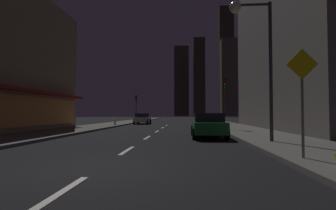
% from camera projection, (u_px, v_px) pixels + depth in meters
% --- Properties ---
extents(ground_plane, '(78.00, 136.00, 0.10)m').
position_uv_depth(ground_plane, '(170.00, 123.00, 38.40)').
color(ground_plane, black).
extents(sidewalk_right, '(4.00, 76.00, 0.15)m').
position_uv_depth(sidewalk_right, '(217.00, 123.00, 37.94)').
color(sidewalk_right, '#605E59').
rests_on(sidewalk_right, ground).
extents(sidewalk_left, '(4.00, 76.00, 0.15)m').
position_uv_depth(sidewalk_left, '(125.00, 122.00, 38.87)').
color(sidewalk_left, '#605E59').
rests_on(sidewalk_left, ground).
extents(lane_marking_center, '(0.16, 28.20, 0.01)m').
position_uv_depth(lane_marking_center, '(153.00, 134.00, 17.47)').
color(lane_marking_center, silver).
rests_on(lane_marking_center, ground).
extents(building_apartment_right, '(11.00, 20.00, 15.45)m').
position_uv_depth(building_apartment_right, '(328.00, 40.00, 21.75)').
color(building_apartment_right, slate).
rests_on(building_apartment_right, ground).
extents(skyscraper_distant_tall, '(7.99, 7.13, 38.57)m').
position_uv_depth(skyscraper_distant_tall, '(182.00, 82.00, 140.98)').
color(skyscraper_distant_tall, '#403D30').
rests_on(skyscraper_distant_tall, ground).
extents(skyscraper_distant_mid, '(5.90, 6.18, 40.44)m').
position_uv_depth(skyscraper_distant_mid, '(199.00, 77.00, 131.31)').
color(skyscraper_distant_mid, '#363328').
rests_on(skyscraper_distant_mid, ground).
extents(skyscraper_distant_short, '(8.36, 8.01, 42.03)m').
position_uv_depth(skyscraper_distant_short, '(229.00, 78.00, 138.17)').
color(skyscraper_distant_short, brown).
rests_on(skyscraper_distant_short, ground).
extents(skyscraper_distant_slender, '(8.84, 6.67, 68.09)m').
position_uv_depth(skyscraper_distant_slender, '(226.00, 61.00, 158.02)').
color(skyscraper_distant_slender, '#353328').
rests_on(skyscraper_distant_slender, ground).
extents(car_parked_near, '(1.98, 4.24, 1.45)m').
position_uv_depth(car_parked_near, '(208.00, 125.00, 15.04)').
color(car_parked_near, '#1E722D').
rests_on(car_parked_near, ground).
extents(car_parked_far, '(1.98, 4.24, 1.45)m').
position_uv_depth(car_parked_far, '(142.00, 119.00, 34.60)').
color(car_parked_far, silver).
rests_on(car_parked_far, ground).
extents(fire_hydrant_far_left, '(0.42, 0.30, 0.65)m').
position_uv_depth(fire_hydrant_far_left, '(115.00, 122.00, 29.34)').
color(fire_hydrant_far_left, '#B2B2B2').
rests_on(fire_hydrant_far_left, sidewalk_left).
extents(traffic_light_near_right, '(0.32, 0.48, 4.20)m').
position_uv_depth(traffic_light_near_right, '(224.00, 92.00, 21.18)').
color(traffic_light_near_right, '#2D2D2D').
rests_on(traffic_light_near_right, sidewalk_right).
extents(traffic_light_far_left, '(0.32, 0.48, 4.20)m').
position_uv_depth(traffic_light_far_left, '(136.00, 102.00, 40.09)').
color(traffic_light_far_left, '#2D2D2D').
rests_on(traffic_light_far_left, sidewalk_left).
extents(street_lamp_right, '(1.96, 0.56, 6.58)m').
position_uv_depth(street_lamp_right, '(252.00, 36.00, 11.87)').
color(street_lamp_right, '#38383D').
rests_on(street_lamp_right, sidewalk_right).
extents(pedestrian_crossing_sign, '(0.91, 0.08, 3.15)m').
position_uv_depth(pedestrian_crossing_sign, '(302.00, 93.00, 7.31)').
color(pedestrian_crossing_sign, slate).
rests_on(pedestrian_crossing_sign, sidewalk_right).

